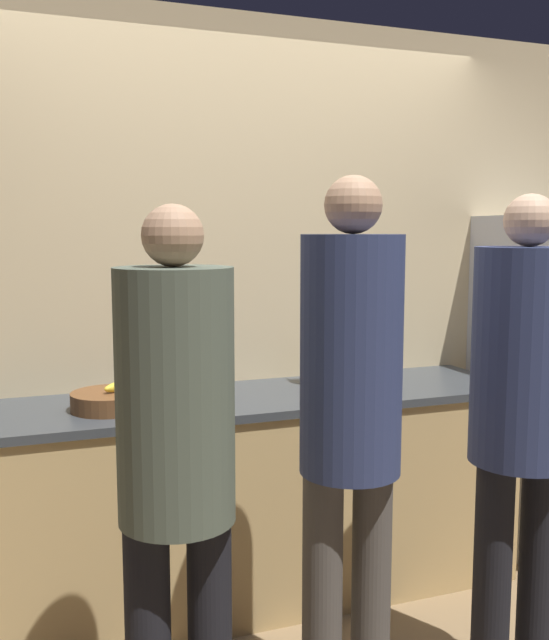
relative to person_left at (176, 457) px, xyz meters
name	(u,v)px	position (x,y,z in m)	size (l,w,h in m)	color
ground_plane	(287,634)	(0.57, 0.62, -1.00)	(14.00, 14.00, 0.00)	#8C704C
wall_back	(235,300)	(0.57, 1.30, 0.30)	(5.20, 0.06, 2.60)	#D6BC8C
counter	(257,494)	(0.57, 0.98, -0.54)	(2.37, 0.66, 0.92)	tan
person_left	(176,457)	(0.00, 0.00, 0.00)	(0.33, 0.33, 1.69)	black
person_center	(349,413)	(0.57, 0.08, 0.05)	(0.32, 0.32, 1.79)	#4C4742
person_right	(522,403)	(1.20, 0.02, 0.05)	(0.35, 0.35, 1.74)	black
fruit_bowl	(110,400)	(-0.06, 0.92, -0.04)	(0.31, 0.31, 0.11)	brown
utensil_crock	(314,367)	(0.89, 1.09, 0.00)	(0.13, 0.13, 0.31)	#ADA393
bottle_red	(194,377)	(0.29, 0.98, 0.01)	(0.07, 0.07, 0.24)	red
cup_blue	(355,371)	(1.10, 1.08, -0.03)	(0.08, 0.08, 0.10)	#335184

